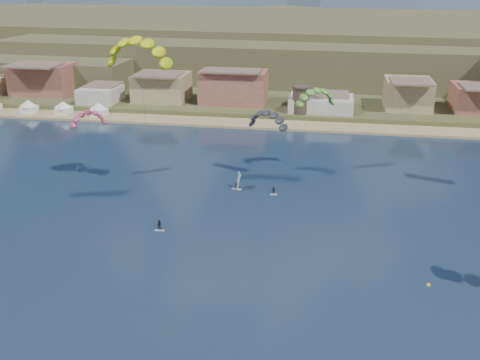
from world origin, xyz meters
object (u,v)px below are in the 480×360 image
object	(u,v)px
kitesurfer_yellow	(138,48)
windsurfer	(237,184)
watchtower	(301,100)
kitesurfer_green	(316,95)
buoy	(428,285)

from	to	relation	value
kitesurfer_yellow	windsurfer	distance (m)	34.88
watchtower	windsurfer	size ratio (longest dim) A/B	2.34
kitesurfer_green	buoy	bearing A→B (deg)	-66.30
kitesurfer_yellow	windsurfer	xyz separation A→B (m)	(16.99, 8.72, -29.19)
watchtower	kitesurfer_yellow	distance (m)	78.70
kitesurfer_yellow	windsurfer	bearing A→B (deg)	27.16
kitesurfer_yellow	kitesurfer_green	world-z (taller)	kitesurfer_yellow
watchtower	kitesurfer_yellow	xyz separation A→B (m)	(-26.14, -70.24, 23.99)
kitesurfer_green	windsurfer	distance (m)	25.63
watchtower	kitesurfer_green	xyz separation A→B (m)	(6.09, -50.54, 12.22)
buoy	kitesurfer_yellow	bearing A→B (deg)	154.57
kitesurfer_green	buoy	xyz separation A→B (m)	(19.43, -44.27, -18.48)
kitesurfer_yellow	buoy	world-z (taller)	kitesurfer_yellow
watchtower	kitesurfer_green	size ratio (longest dim) A/B	0.37
windsurfer	buoy	distance (m)	48.07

